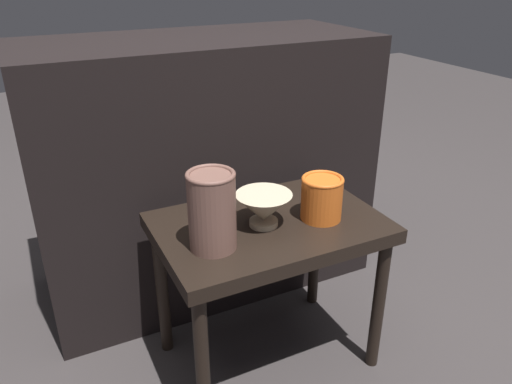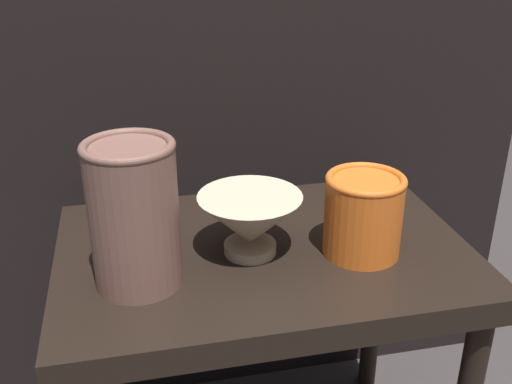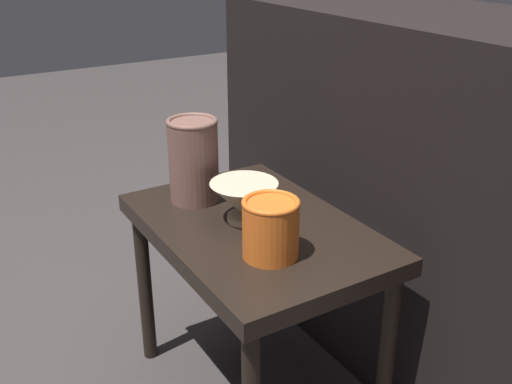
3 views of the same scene
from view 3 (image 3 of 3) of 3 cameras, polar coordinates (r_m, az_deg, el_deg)
The scene contains 5 objects.
table at distance 1.35m, azimuth -0.14°, elevation -5.43°, with size 0.61×0.41×0.48m.
couch_backdrop at distance 1.63m, azimuth 15.14°, elevation 0.37°, with size 1.15×0.50×0.90m.
bowl at distance 1.31m, azimuth -1.14°, elevation -0.77°, with size 0.15×0.15×0.09m.
vase_textured_left at distance 1.41m, azimuth -5.97°, elevation 3.13°, with size 0.12×0.12×0.20m.
vase_colorful_right at distance 1.17m, azimuth 1.40°, elevation -3.36°, with size 0.11×0.11×0.12m.
Camera 3 is at (1.01, -0.61, 1.07)m, focal length 42.00 mm.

